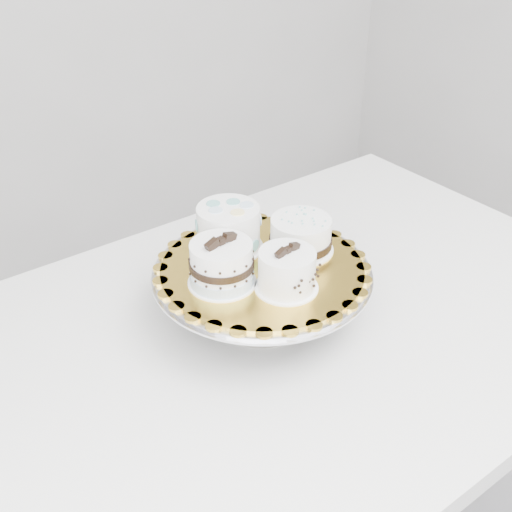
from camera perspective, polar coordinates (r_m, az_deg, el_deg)
table at (r=1.19m, az=2.89°, el=-8.17°), size 1.29×0.89×0.75m
cake_stand at (r=1.10m, az=0.54°, el=-2.54°), size 0.38×0.38×0.10m
cake_board at (r=1.09m, az=0.55°, el=-1.05°), size 0.42×0.42×0.01m
cake_swirl at (r=1.02m, az=2.76°, el=-1.38°), size 0.10×0.10×0.08m
cake_banded at (r=1.03m, az=-3.08°, el=-0.84°), size 0.11×0.11×0.09m
cake_dots at (r=1.11m, az=-2.46°, el=2.53°), size 0.13×0.13×0.08m
cake_ribbon at (r=1.12m, az=4.03°, el=1.83°), size 0.13×0.12×0.06m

